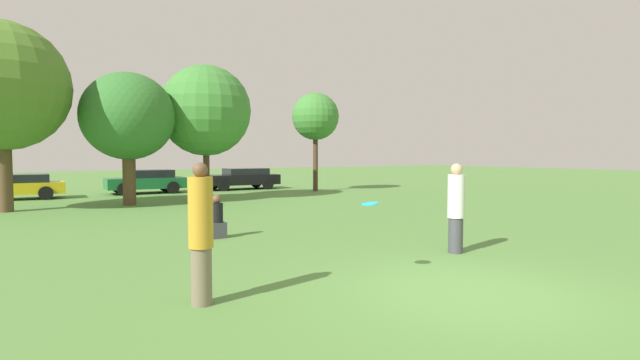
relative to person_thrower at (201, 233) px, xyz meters
The scene contains 12 objects.
ground_plane 4.01m from the person_thrower, 23.78° to the right, with size 120.00×120.00×0.00m, color #54843D.
person_thrower is the anchor object (origin of this frame).
person_catcher 5.61m from the person_thrower, ahead, with size 0.35×0.35×1.86m.
frisbee 2.84m from the person_thrower, ahead, with size 0.29×0.29×0.06m.
bystander_sitting 5.32m from the person_thrower, 68.18° to the left, with size 0.40×0.33×1.07m.
tree_0 14.62m from the person_thrower, 100.53° to the left, with size 4.53×4.53×6.70m.
tree_1 14.45m from the person_thrower, 83.55° to the left, with size 3.64×3.64×5.30m.
tree_2 15.73m from the person_thrower, 71.30° to the left, with size 4.01×4.01×5.99m.
tree_3 20.41m from the person_thrower, 54.43° to the left, with size 2.59×2.59×5.41m.
parked_car_yellow 19.43m from the person_thrower, 97.08° to the left, with size 4.20×1.98×1.14m.
parked_car_green 20.13m from the person_thrower, 80.10° to the left, with size 3.90×2.11×1.23m.
parked_car_black 21.74m from the person_thrower, 66.10° to the left, with size 4.36×1.97×1.22m.
Camera 1 is at (-5.57, -4.75, 2.05)m, focal length 27.00 mm.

